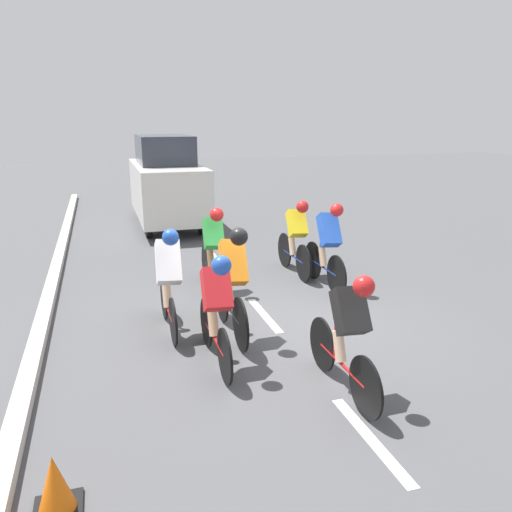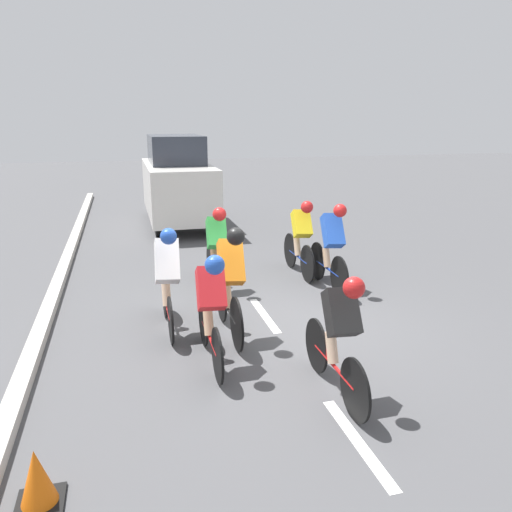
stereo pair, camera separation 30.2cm
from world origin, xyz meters
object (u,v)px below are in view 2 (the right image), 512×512
(support_car, at_px, (177,182))
(cyclist_black, at_px, (340,332))
(cyclist_orange, at_px, (230,279))
(cyclist_yellow, at_px, (301,236))
(traffic_cone, at_px, (37,479))
(cyclist_white, at_px, (167,276))
(cyclist_red, at_px, (211,306))
(cyclist_blue, at_px, (331,244))
(cyclist_green, at_px, (216,245))

(support_car, bearing_deg, cyclist_black, 93.79)
(cyclist_orange, relative_size, cyclist_yellow, 1.04)
(cyclist_yellow, relative_size, traffic_cone, 3.42)
(cyclist_white, bearing_deg, traffic_cone, 67.11)
(cyclist_yellow, bearing_deg, support_car, -72.38)
(cyclist_yellow, height_order, cyclist_red, cyclist_yellow)
(cyclist_blue, distance_m, cyclist_orange, 2.58)
(cyclist_orange, xyz_separation_m, cyclist_green, (-0.18, -2.00, -0.04))
(cyclist_red, xyz_separation_m, traffic_cone, (1.70, 1.93, -0.53))
(cyclist_white, xyz_separation_m, support_car, (-0.96, -7.33, 0.39))
(cyclist_orange, relative_size, traffic_cone, 3.55)
(cyclist_orange, bearing_deg, cyclist_red, 61.96)
(cyclist_blue, distance_m, traffic_cone, 5.94)
(cyclist_blue, height_order, cyclist_yellow, cyclist_blue)
(traffic_cone, bearing_deg, cyclist_yellow, -128.12)
(cyclist_black, bearing_deg, cyclist_yellow, -104.41)
(cyclist_black, xyz_separation_m, cyclist_red, (1.18, -1.06, 0.02))
(cyclist_orange, xyz_separation_m, support_car, (-0.15, -7.73, 0.37))
(cyclist_blue, xyz_separation_m, support_car, (1.94, -6.24, 0.40))
(cyclist_red, bearing_deg, cyclist_black, 138.14)
(cyclist_white, bearing_deg, support_car, -97.43)
(traffic_cone, bearing_deg, cyclist_blue, -135.22)
(cyclist_green, height_order, cyclist_red, cyclist_green)
(cyclist_yellow, xyz_separation_m, cyclist_green, (1.68, 0.37, 0.02))
(cyclist_white, height_order, support_car, support_car)
(cyclist_white, relative_size, cyclist_yellow, 0.95)
(cyclist_blue, height_order, support_car, support_car)
(cyclist_green, bearing_deg, cyclist_white, 58.55)
(cyclist_green, bearing_deg, cyclist_orange, 84.91)
(cyclist_black, xyz_separation_m, support_car, (0.63, -9.53, 0.45))
(cyclist_white, distance_m, cyclist_orange, 0.90)
(cyclist_green, bearing_deg, cyclist_red, 78.21)
(cyclist_white, bearing_deg, cyclist_orange, 153.53)
(cyclist_black, relative_size, cyclist_green, 0.99)
(cyclist_orange, bearing_deg, support_car, -91.14)
(cyclist_white, height_order, cyclist_red, cyclist_white)
(cyclist_black, bearing_deg, traffic_cone, 16.79)
(cyclist_blue, height_order, cyclist_orange, cyclist_orange)
(cyclist_orange, height_order, support_car, support_car)
(cyclist_blue, height_order, cyclist_green, cyclist_blue)
(cyclist_white, relative_size, cyclist_orange, 0.92)
(cyclist_white, relative_size, support_car, 0.37)
(cyclist_blue, xyz_separation_m, cyclist_orange, (2.10, 1.50, 0.02))
(cyclist_green, height_order, support_car, support_car)
(cyclist_black, bearing_deg, cyclist_blue, -111.73)
(cyclist_black, distance_m, cyclist_green, 3.85)
(cyclist_green, bearing_deg, traffic_cone, 64.03)
(cyclist_blue, bearing_deg, cyclist_black, 68.27)
(cyclist_orange, height_order, cyclist_yellow, cyclist_orange)
(cyclist_orange, distance_m, cyclist_red, 0.84)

